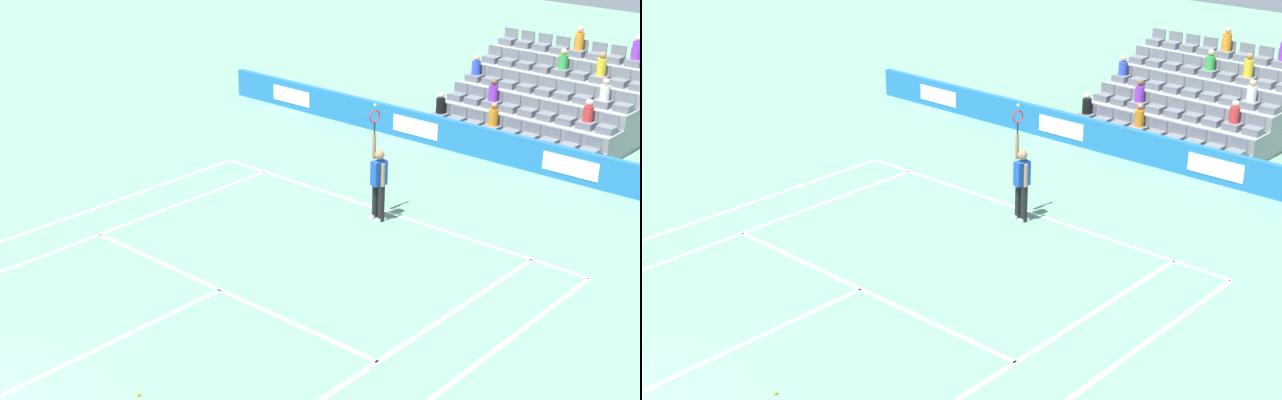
% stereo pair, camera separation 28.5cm
% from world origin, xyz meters
% --- Properties ---
extents(line_baseline, '(10.97, 0.10, 0.01)m').
position_xyz_m(line_baseline, '(0.00, -11.89, 0.00)').
color(line_baseline, white).
rests_on(line_baseline, ground).
extents(line_service, '(8.23, 0.10, 0.01)m').
position_xyz_m(line_service, '(0.00, -6.40, 0.00)').
color(line_service, white).
rests_on(line_service, ground).
extents(line_centre_service, '(0.10, 6.40, 0.01)m').
position_xyz_m(line_centre_service, '(0.00, -3.20, 0.00)').
color(line_centre_service, white).
rests_on(line_centre_service, ground).
extents(line_singles_sideline_left, '(0.10, 11.89, 0.01)m').
position_xyz_m(line_singles_sideline_left, '(4.12, -5.95, 0.00)').
color(line_singles_sideline_left, white).
rests_on(line_singles_sideline_left, ground).
extents(line_singles_sideline_right, '(0.10, 11.89, 0.01)m').
position_xyz_m(line_singles_sideline_right, '(-4.12, -5.95, 0.00)').
color(line_singles_sideline_right, white).
rests_on(line_singles_sideline_right, ground).
extents(line_doubles_sideline_left, '(0.10, 11.89, 0.01)m').
position_xyz_m(line_doubles_sideline_left, '(5.49, -5.95, 0.00)').
color(line_doubles_sideline_left, white).
rests_on(line_doubles_sideline_left, ground).
extents(line_centre_mark, '(0.10, 0.20, 0.01)m').
position_xyz_m(line_centre_mark, '(0.00, -11.79, 0.00)').
color(line_centre_mark, white).
rests_on(line_centre_mark, ground).
extents(sponsor_barrier, '(20.20, 0.22, 0.91)m').
position_xyz_m(sponsor_barrier, '(0.00, -16.79, 0.45)').
color(sponsor_barrier, '#1E66AD').
rests_on(sponsor_barrier, ground).
extents(tennis_player, '(0.51, 0.41, 2.85)m').
position_xyz_m(tennis_player, '(-0.20, -11.39, 0.99)').
color(tennis_player, black).
rests_on(tennis_player, ground).
extents(stadium_stand, '(5.58, 4.75, 3.04)m').
position_xyz_m(stadium_stand, '(-0.00, -20.36, 0.82)').
color(stadium_stand, gray).
rests_on(stadium_stand, ground).
extents(loose_tennis_ball, '(0.07, 0.07, 0.07)m').
position_xyz_m(loose_tennis_ball, '(-1.73, -2.91, 0.03)').
color(loose_tennis_ball, '#D1E533').
rests_on(loose_tennis_ball, ground).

